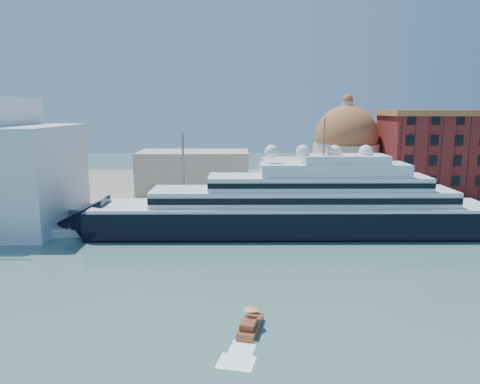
{
  "coord_description": "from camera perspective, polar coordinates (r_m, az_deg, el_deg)",
  "views": [
    {
      "loc": [
        -8.02,
        -70.64,
        25.7
      ],
      "look_at": [
        -7.45,
        18.0,
        9.76
      ],
      "focal_mm": 35.0,
      "sensor_mm": 36.0,
      "label": 1
    }
  ],
  "objects": [
    {
      "name": "ground",
      "position": [
        75.6,
        5.83,
        -9.73
      ],
      "size": [
        400.0,
        400.0,
        0.0
      ],
      "primitive_type": "plane",
      "color": "#3B6662",
      "rests_on": "ground"
    },
    {
      "name": "quay",
      "position": [
        107.76,
        3.91,
        -2.94
      ],
      "size": [
        180.0,
        10.0,
        2.5
      ],
      "primitive_type": "cube",
      "color": "gray",
      "rests_on": "ground"
    },
    {
      "name": "land",
      "position": [
        147.94,
        2.75,
        0.57
      ],
      "size": [
        260.0,
        72.0,
        2.0
      ],
      "primitive_type": "cube",
      "color": "slate",
      "rests_on": "ground"
    },
    {
      "name": "quay_fence",
      "position": [
        102.97,
        4.11,
        -2.51
      ],
      "size": [
        180.0,
        0.1,
        1.2
      ],
      "primitive_type": "cube",
      "color": "slate",
      "rests_on": "quay"
    },
    {
      "name": "superyacht",
      "position": [
        96.33,
        4.76,
        -2.38
      ],
      "size": [
        92.7,
        12.85,
        27.71
      ],
      "color": "black",
      "rests_on": "ground"
    },
    {
      "name": "service_barge",
      "position": [
        102.27,
        -19.91,
        -4.5
      ],
      "size": [
        13.45,
        7.63,
        2.87
      ],
      "rotation": [
        0.0,
        0.0,
        0.28
      ],
      "color": "white",
      "rests_on": "ground"
    },
    {
      "name": "water_taxi",
      "position": [
        56.78,
        1.23,
        -15.92
      ],
      "size": [
        3.43,
        6.53,
        2.95
      ],
      "rotation": [
        0.0,
        0.0,
        -0.23
      ],
      "color": "maroon",
      "rests_on": "ground"
    },
    {
      "name": "warehouse",
      "position": [
        137.06,
        25.68,
        4.21
      ],
      "size": [
        43.0,
        19.0,
        23.25
      ],
      "color": "maroon",
      "rests_on": "land"
    },
    {
      "name": "church",
      "position": [
        130.01,
        6.01,
        3.61
      ],
      "size": [
        66.0,
        18.0,
        25.5
      ],
      "color": "beige",
      "rests_on": "land"
    },
    {
      "name": "lamp_posts",
      "position": [
        104.23,
        -2.92,
        1.43
      ],
      "size": [
        120.8,
        2.4,
        18.0
      ],
      "color": "slate",
      "rests_on": "quay"
    }
  ]
}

